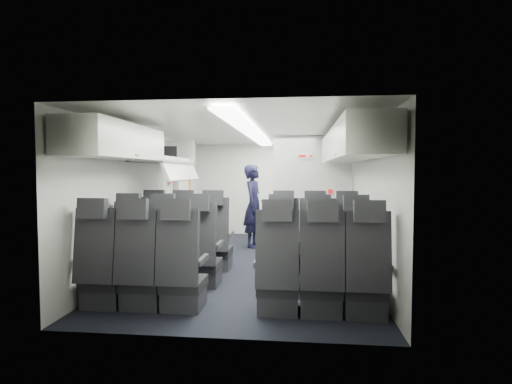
% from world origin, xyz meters
% --- Properties ---
extents(cabin_shell, '(3.41, 6.01, 2.16)m').
position_xyz_m(cabin_shell, '(0.00, 0.00, 1.12)').
color(cabin_shell, black).
rests_on(cabin_shell, ground).
extents(seat_row_front, '(3.33, 0.56, 1.24)m').
position_xyz_m(seat_row_front, '(-0.00, -0.53, 0.40)').
color(seat_row_front, black).
rests_on(seat_row_front, cabin_shell).
extents(seat_row_mid, '(3.33, 0.56, 1.24)m').
position_xyz_m(seat_row_mid, '(-0.00, -1.43, 0.40)').
color(seat_row_mid, black).
rests_on(seat_row_mid, cabin_shell).
extents(seat_row_rear, '(3.33, 0.56, 1.24)m').
position_xyz_m(seat_row_rear, '(-0.00, -2.33, 0.40)').
color(seat_row_rear, black).
rests_on(seat_row_rear, cabin_shell).
extents(overhead_bin_left_rear, '(0.53, 1.80, 0.40)m').
position_xyz_m(overhead_bin_left_rear, '(-1.40, -2.00, 1.86)').
color(overhead_bin_left_rear, silver).
rests_on(overhead_bin_left_rear, cabin_shell).
extents(overhead_bin_left_front_open, '(0.64, 1.70, 0.72)m').
position_xyz_m(overhead_bin_left_front_open, '(-1.44, -0.25, 1.74)').
color(overhead_bin_left_front_open, '#9E9E93').
rests_on(overhead_bin_left_front_open, cabin_shell).
extents(overhead_bin_right_rear, '(0.53, 1.80, 0.40)m').
position_xyz_m(overhead_bin_right_rear, '(1.40, -2.00, 1.86)').
color(overhead_bin_right_rear, silver).
rests_on(overhead_bin_right_rear, cabin_shell).
extents(overhead_bin_right_front, '(0.53, 1.70, 0.40)m').
position_xyz_m(overhead_bin_right_front, '(1.40, -0.25, 1.86)').
color(overhead_bin_right_front, silver).
rests_on(overhead_bin_right_front, cabin_shell).
extents(bulkhead_partition, '(1.40, 0.15, 2.13)m').
position_xyz_m(bulkhead_partition, '(0.98, 0.80, 1.08)').
color(bulkhead_partition, silver).
rests_on(bulkhead_partition, cabin_shell).
extents(galley_unit, '(0.85, 0.52, 1.90)m').
position_xyz_m(galley_unit, '(0.95, 2.72, 0.95)').
color(galley_unit, '#939399').
rests_on(galley_unit, cabin_shell).
extents(boarding_door, '(0.12, 1.27, 1.86)m').
position_xyz_m(boarding_door, '(-1.64, 1.55, 0.95)').
color(boarding_door, silver).
rests_on(boarding_door, cabin_shell).
extents(flight_attendant, '(0.49, 0.66, 1.65)m').
position_xyz_m(flight_attendant, '(-0.15, 1.40, 0.82)').
color(flight_attendant, black).
rests_on(flight_attendant, ground).
extents(carry_on_bag, '(0.43, 0.36, 0.22)m').
position_xyz_m(carry_on_bag, '(-1.42, -0.18, 1.80)').
color(carry_on_bag, black).
rests_on(carry_on_bag, overhead_bin_left_front_open).
extents(papers, '(0.20, 0.03, 0.14)m').
position_xyz_m(papers, '(0.04, 1.35, 1.02)').
color(papers, white).
rests_on(papers, flight_attendant).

